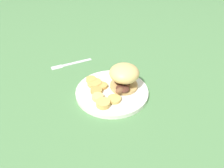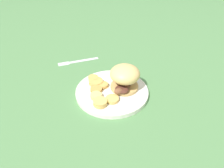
% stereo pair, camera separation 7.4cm
% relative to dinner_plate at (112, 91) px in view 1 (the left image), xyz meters
% --- Properties ---
extents(ground_plane, '(4.00, 4.00, 0.00)m').
position_rel_dinner_plate_xyz_m(ground_plane, '(0.00, 0.00, -0.01)').
color(ground_plane, '#4C7A47').
extents(dinner_plate, '(0.25, 0.25, 0.02)m').
position_rel_dinner_plate_xyz_m(dinner_plate, '(0.00, 0.00, 0.00)').
color(dinner_plate, white).
rests_on(dinner_plate, ground_plane).
extents(sandwich, '(0.10, 0.12, 0.09)m').
position_rel_dinner_plate_xyz_m(sandwich, '(0.03, 0.03, 0.05)').
color(sandwich, tan).
rests_on(sandwich, dinner_plate).
extents(potato_round_0, '(0.04, 0.04, 0.01)m').
position_rel_dinner_plate_xyz_m(potato_round_0, '(-0.02, -0.06, 0.01)').
color(potato_round_0, '#DBB766').
rests_on(potato_round_0, dinner_plate).
extents(potato_round_1, '(0.05, 0.05, 0.01)m').
position_rel_dinner_plate_xyz_m(potato_round_1, '(-0.07, -0.00, 0.01)').
color(potato_round_1, tan).
rests_on(potato_round_1, dinner_plate).
extents(potato_round_2, '(0.04, 0.04, 0.01)m').
position_rel_dinner_plate_xyz_m(potato_round_2, '(-0.04, -0.00, 0.01)').
color(potato_round_2, tan).
rests_on(potato_round_2, dinner_plate).
extents(potato_round_3, '(0.04, 0.04, 0.01)m').
position_rel_dinner_plate_xyz_m(potato_round_3, '(0.03, -0.05, 0.01)').
color(potato_round_3, tan).
rests_on(potato_round_3, dinner_plate).
extents(potato_round_4, '(0.05, 0.05, 0.02)m').
position_rel_dinner_plate_xyz_m(potato_round_4, '(0.01, -0.08, 0.02)').
color(potato_round_4, tan).
rests_on(potato_round_4, dinner_plate).
extents(potato_round_5, '(0.04, 0.04, 0.01)m').
position_rel_dinner_plate_xyz_m(potato_round_5, '(-0.04, -0.03, 0.01)').
color(potato_round_5, '#BC8942').
rests_on(potato_round_5, dinner_plate).
extents(potato_round_6, '(0.04, 0.04, 0.01)m').
position_rel_dinner_plate_xyz_m(potato_round_6, '(-0.09, 0.01, 0.01)').
color(potato_round_6, tan).
rests_on(potato_round_6, dinner_plate).
extents(fork, '(0.12, 0.15, 0.00)m').
position_rel_dinner_plate_xyz_m(fork, '(-0.24, 0.10, -0.01)').
color(fork, silver).
rests_on(fork, ground_plane).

